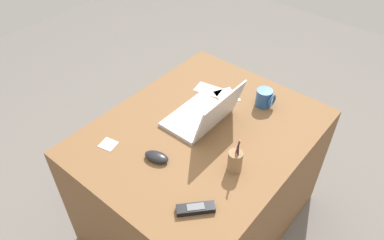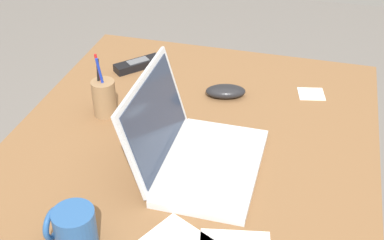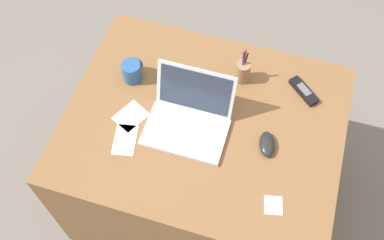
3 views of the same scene
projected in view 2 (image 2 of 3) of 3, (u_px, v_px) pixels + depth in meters
name	position (u px, v px, depth m)	size (l,w,h in m)	color
laptop	(194.00, 150.00, 1.21)	(0.33, 0.28, 0.22)	silver
computer_mouse	(226.00, 91.00, 1.48)	(0.06, 0.11, 0.03)	black
coffee_mug_white	(74.00, 229.00, 1.00)	(0.08, 0.09, 0.09)	#26518C
cordless_phone	(138.00, 64.00, 1.63)	(0.14, 0.13, 0.03)	black
pen_holder	(104.00, 97.00, 1.39)	(0.06, 0.06, 0.18)	olive
paper_note_near_laptop	(311.00, 94.00, 1.50)	(0.07, 0.07, 0.00)	white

